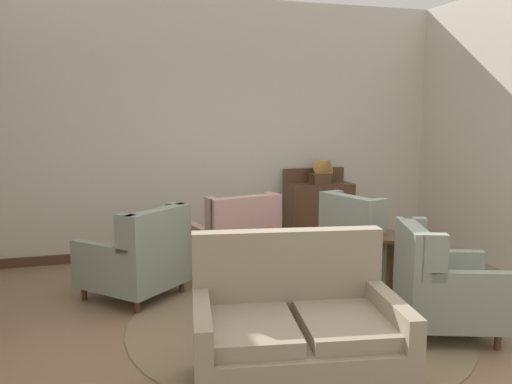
# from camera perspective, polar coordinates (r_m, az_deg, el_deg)

# --- Properties ---
(ground) EXTENTS (8.38, 8.38, 0.00)m
(ground) POSITION_cam_1_polar(r_m,az_deg,el_deg) (4.64, 5.88, -15.32)
(ground) COLOR #896B51
(wall_back) EXTENTS (6.14, 0.08, 3.34)m
(wall_back) POSITION_cam_1_polar(r_m,az_deg,el_deg) (7.06, -3.11, 6.90)
(wall_back) COLOR beige
(wall_back) RESTS_ON ground
(baseboard_back) EXTENTS (5.98, 0.03, 0.12)m
(baseboard_back) POSITION_cam_1_polar(r_m,az_deg,el_deg) (7.23, -2.90, -5.98)
(baseboard_back) COLOR #4C3323
(baseboard_back) RESTS_ON ground
(area_rug) EXTENTS (3.04, 3.04, 0.01)m
(area_rug) POSITION_cam_1_polar(r_m,az_deg,el_deg) (4.90, 4.50, -13.92)
(area_rug) COLOR #847051
(area_rug) RESTS_ON ground
(coffee_table) EXTENTS (0.79, 0.79, 0.52)m
(coffee_table) POSITION_cam_1_polar(r_m,az_deg,el_deg) (4.74, 2.31, -9.40)
(coffee_table) COLOR #4C3323
(coffee_table) RESTS_ON ground
(porcelain_vase) EXTENTS (0.14, 0.14, 0.36)m
(porcelain_vase) POSITION_cam_1_polar(r_m,az_deg,el_deg) (4.69, 1.49, -6.20)
(porcelain_vase) COLOR brown
(porcelain_vase) RESTS_ON coffee_table
(settee) EXTENTS (1.50, 1.10, 1.05)m
(settee) POSITION_cam_1_polar(r_m,az_deg,el_deg) (3.68, 4.32, -14.79)
(settee) COLOR gray
(settee) RESTS_ON ground
(armchair_foreground_right) EXTENTS (0.99, 0.96, 0.95)m
(armchair_foreground_right) POSITION_cam_1_polar(r_m,az_deg,el_deg) (4.79, 19.43, -9.65)
(armchair_foreground_right) COLOR gray
(armchair_foreground_right) RESTS_ON ground
(armchair_back_corner) EXTENTS (0.97, 0.93, 1.05)m
(armchair_back_corner) POSITION_cam_1_polar(r_m,az_deg,el_deg) (5.69, 11.57, -6.14)
(armchair_back_corner) COLOR gray
(armchair_back_corner) RESTS_ON ground
(armchair_near_sideboard) EXTENTS (0.97, 0.97, 0.99)m
(armchair_near_sideboard) POSITION_cam_1_polar(r_m,az_deg,el_deg) (5.95, -2.17, -5.56)
(armchair_near_sideboard) COLOR tan
(armchair_near_sideboard) RESTS_ON ground
(armchair_near_window) EXTENTS (1.20, 1.21, 0.95)m
(armchair_near_window) POSITION_cam_1_polar(r_m,az_deg,el_deg) (5.50, -12.67, -7.13)
(armchair_near_window) COLOR gray
(armchair_near_window) RESTS_ON ground
(side_table) EXTENTS (0.50, 0.50, 0.71)m
(side_table) POSITION_cam_1_polar(r_m,az_deg,el_deg) (5.30, 14.35, -7.55)
(side_table) COLOR #4C3323
(side_table) RESTS_ON ground
(sideboard) EXTENTS (0.90, 0.42, 1.12)m
(sideboard) POSITION_cam_1_polar(r_m,az_deg,el_deg) (7.28, 6.78, -2.21)
(sideboard) COLOR #4C3323
(sideboard) RESTS_ON ground
(gramophone) EXTENTS (0.32, 0.39, 0.46)m
(gramophone) POSITION_cam_1_polar(r_m,az_deg,el_deg) (7.14, 7.45, 2.57)
(gramophone) COLOR #4C3323
(gramophone) RESTS_ON sideboard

